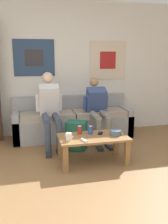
% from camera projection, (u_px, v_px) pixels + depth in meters
% --- Properties ---
extents(ground_plane, '(18.00, 18.00, 0.00)m').
position_uv_depth(ground_plane, '(98.00, 203.00, 2.67)').
color(ground_plane, brown).
extents(wall_back, '(10.00, 0.07, 2.55)m').
position_uv_depth(wall_back, '(61.00, 69.00, 4.84)').
color(wall_back, silver).
rests_on(wall_back, ground_plane).
extents(couch, '(2.23, 0.65, 0.77)m').
position_uv_depth(couch, '(73.00, 122.00, 4.79)').
color(couch, gray).
rests_on(couch, ground_plane).
extents(coffee_table, '(0.99, 0.55, 0.40)m').
position_uv_depth(coffee_table, '(93.00, 141.00, 3.61)').
color(coffee_table, olive).
rests_on(coffee_table, ground_plane).
extents(person_seated_adult, '(0.47, 0.97, 1.25)m').
position_uv_depth(person_seated_adult, '(50.00, 107.00, 4.28)').
color(person_seated_adult, '#384256').
rests_on(person_seated_adult, ground_plane).
extents(person_seated_teen, '(0.47, 0.90, 1.14)m').
position_uv_depth(person_seated_teen, '(98.00, 107.00, 4.49)').
color(person_seated_teen, gray).
rests_on(person_seated_teen, ground_plane).
extents(backpack, '(0.40, 0.37, 0.48)m').
position_uv_depth(backpack, '(76.00, 136.00, 4.15)').
color(backpack, '#1E5642').
rests_on(backpack, ground_plane).
extents(ceramic_bowl, '(0.16, 0.16, 0.08)m').
position_uv_depth(ceramic_bowl, '(116.00, 132.00, 3.63)').
color(ceramic_bowl, '#475B75').
rests_on(ceramic_bowl, coffee_table).
extents(pillar_candle, '(0.08, 0.08, 0.12)m').
position_uv_depth(pillar_candle, '(69.00, 137.00, 3.41)').
color(pillar_candle, silver).
rests_on(pillar_candle, coffee_table).
extents(drink_can_blue, '(0.07, 0.07, 0.12)m').
position_uv_depth(drink_can_blue, '(90.00, 130.00, 3.68)').
color(drink_can_blue, '#28479E').
rests_on(drink_can_blue, coffee_table).
extents(drink_can_red, '(0.07, 0.07, 0.12)m').
position_uv_depth(drink_can_red, '(80.00, 130.00, 3.68)').
color(drink_can_red, maroon).
rests_on(drink_can_red, coffee_table).
extents(game_controller_near_left, '(0.12, 0.13, 0.03)m').
position_uv_depth(game_controller_near_left, '(69.00, 136.00, 3.56)').
color(game_controller_near_left, white).
rests_on(game_controller_near_left, coffee_table).
extents(game_controller_near_right, '(0.06, 0.15, 0.03)m').
position_uv_depth(game_controller_near_right, '(84.00, 140.00, 3.39)').
color(game_controller_near_right, white).
rests_on(game_controller_near_right, coffee_table).
extents(cell_phone, '(0.12, 0.15, 0.01)m').
position_uv_depth(cell_phone, '(100.00, 133.00, 3.71)').
color(cell_phone, black).
rests_on(cell_phone, coffee_table).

